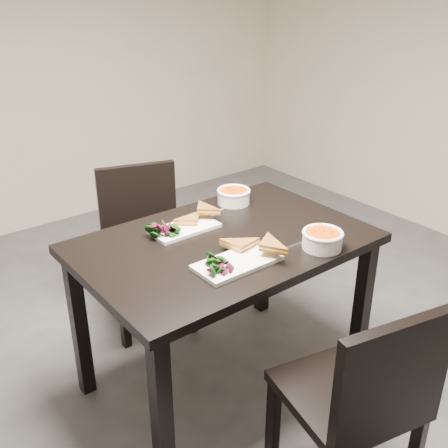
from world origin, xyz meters
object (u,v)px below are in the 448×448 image
object	(u,v)px
table	(224,260)
chair_near	(363,396)
plate_near	(237,262)
plate_far	(185,228)
chair_far	(144,236)
soup_bowl_far	(234,195)
soup_bowl_near	(323,239)

from	to	relation	value
table	chair_near	xyz separation A→B (m)	(-0.03, -0.78, -0.17)
chair_near	plate_near	xyz separation A→B (m)	(-0.06, 0.58, 0.27)
table	plate_far	bearing A→B (deg)	114.53
plate_near	plate_far	world-z (taller)	plate_near
chair_far	soup_bowl_far	distance (m)	0.59
table	chair_far	bearing A→B (deg)	89.33
table	soup_bowl_far	distance (m)	0.41
plate_near	soup_bowl_far	bearing A→B (deg)	52.34
chair_far	plate_far	distance (m)	0.60
chair_near	soup_bowl_far	xyz separation A→B (m)	(0.30, 1.06, 0.31)
plate_far	chair_near	bearing A→B (deg)	-86.83
plate_near	soup_bowl_near	distance (m)	0.37
soup_bowl_near	plate_far	bearing A→B (deg)	125.62
soup_bowl_near	chair_near	bearing A→B (deg)	-121.46
chair_far	plate_near	distance (m)	0.95
soup_bowl_far	soup_bowl_near	bearing A→B (deg)	-91.15
chair_near	plate_far	world-z (taller)	chair_near
soup_bowl_near	soup_bowl_far	bearing A→B (deg)	88.85
table	soup_bowl_far	world-z (taller)	soup_bowl_far
chair_near	plate_near	bearing A→B (deg)	108.97
soup_bowl_near	plate_far	size ratio (longest dim) A/B	0.56
soup_bowl_near	soup_bowl_far	size ratio (longest dim) A/B	1.03
table	plate_far	distance (m)	0.22
plate_near	soup_bowl_near	size ratio (longest dim) A/B	2.01
plate_near	soup_bowl_far	xyz separation A→B (m)	(0.37, 0.48, 0.03)
chair_near	plate_far	xyz separation A→B (m)	(-0.05, 0.96, 0.27)
soup_bowl_near	plate_far	xyz separation A→B (m)	(-0.34, 0.48, -0.03)
chair_near	plate_near	world-z (taller)	chair_near
chair_near	soup_bowl_far	distance (m)	1.14
plate_near	soup_bowl_far	distance (m)	0.60
soup_bowl_near	chair_far	bearing A→B (deg)	104.20
plate_far	table	bearing A→B (deg)	-65.47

